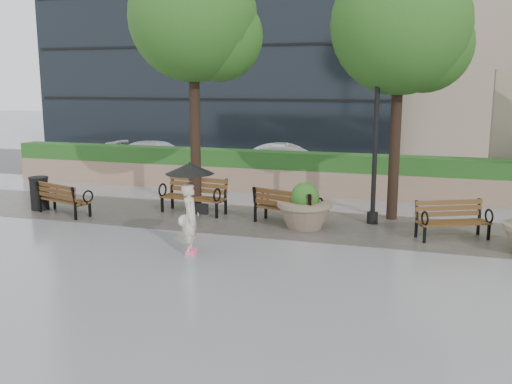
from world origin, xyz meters
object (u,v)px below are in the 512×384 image
(pedestrian, at_px, (190,199))
(bench_3, at_px, (452,228))
(bench_0, at_px, (64,205))
(bench_2, at_px, (287,214))
(lamppost, at_px, (375,150))
(car_left, at_px, (159,156))
(trash_bin, at_px, (39,194))
(bench_1, at_px, (194,203))
(car_right, at_px, (288,161))
(planter_left, at_px, (305,210))

(pedestrian, bearing_deg, bench_3, -79.26)
(bench_0, height_order, pedestrian, pedestrian)
(bench_2, xyz_separation_m, pedestrian, (-1.35, -2.95, 0.90))
(lamppost, relative_size, car_left, 1.04)
(trash_bin, bearing_deg, bench_0, -17.29)
(bench_1, xyz_separation_m, bench_2, (2.79, -0.49, -0.02))
(bench_3, relative_size, car_right, 0.46)
(bench_0, relative_size, car_right, 0.46)
(trash_bin, bearing_deg, bench_2, 3.13)
(pedestrian, bearing_deg, bench_2, -41.68)
(trash_bin, distance_m, lamppost, 9.42)
(car_left, bearing_deg, pedestrian, -150.75)
(bench_0, height_order, car_left, car_left)
(bench_0, xyz_separation_m, planter_left, (6.61, 0.56, 0.19))
(car_left, distance_m, car_right, 5.44)
(bench_1, height_order, bench_2, bench_1)
(bench_3, relative_size, planter_left, 1.27)
(bench_2, bearing_deg, trash_bin, 21.40)
(bench_2, distance_m, planter_left, 0.55)
(bench_1, relative_size, planter_left, 1.39)
(planter_left, xyz_separation_m, car_left, (-7.75, 7.39, 0.15))
(trash_bin, relative_size, lamppost, 0.21)
(trash_bin, height_order, car_left, car_left)
(bench_3, distance_m, lamppost, 2.69)
(pedestrian, bearing_deg, bench_0, 47.86)
(bench_3, height_order, car_right, car_right)
(bench_1, relative_size, car_right, 0.50)
(bench_0, relative_size, car_left, 0.43)
(bench_1, height_order, car_right, car_right)
(planter_left, distance_m, lamppost, 2.35)
(lamppost, bearing_deg, trash_bin, -172.57)
(bench_1, xyz_separation_m, car_right, (0.97, 6.72, 0.34))
(lamppost, bearing_deg, bench_1, -176.25)
(bench_1, relative_size, bench_2, 1.03)
(planter_left, xyz_separation_m, trash_bin, (-7.66, -0.23, -0.00))
(bench_0, bearing_deg, bench_1, -141.48)
(bench_1, height_order, pedestrian, pedestrian)
(bench_1, bearing_deg, trash_bin, -160.66)
(bench_2, xyz_separation_m, car_left, (-7.25, 7.23, 0.32))
(car_right, height_order, pedestrian, pedestrian)
(bench_1, relative_size, car_left, 0.46)
(bench_2, bearing_deg, planter_left, -179.69)
(planter_left, height_order, trash_bin, planter_left)
(pedestrian, bearing_deg, lamppost, -59.35)
(planter_left, xyz_separation_m, car_right, (-2.31, 7.37, 0.18))
(car_left, bearing_deg, bench_0, -172.71)
(trash_bin, xyz_separation_m, pedestrian, (5.81, -2.55, 0.72))
(bench_2, distance_m, car_left, 10.25)
(bench_1, height_order, planter_left, planter_left)
(bench_0, height_order, bench_3, bench_0)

